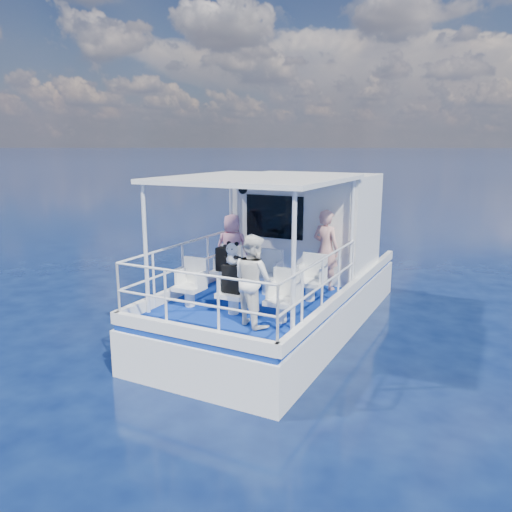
{
  "coord_description": "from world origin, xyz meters",
  "views": [
    {
      "loc": [
        4.04,
        -8.17,
        3.71
      ],
      "look_at": [
        0.08,
        -0.4,
        1.78
      ],
      "focal_mm": 35.0,
      "sensor_mm": 36.0,
      "label": 1
    }
  ],
  "objects_px": {
    "passenger_stbd_aft": "(253,280)",
    "backpack_center": "(233,279)",
    "panda": "(233,253)",
    "passenger_port_fwd": "(232,248)"
  },
  "relations": [
    {
      "from": "passenger_stbd_aft",
      "to": "panda",
      "type": "relative_size",
      "value": 3.75
    },
    {
      "from": "passenger_port_fwd",
      "to": "passenger_stbd_aft",
      "type": "distance_m",
      "value": 2.71
    },
    {
      "from": "passenger_stbd_aft",
      "to": "panda",
      "type": "height_order",
      "value": "passenger_stbd_aft"
    },
    {
      "from": "passenger_stbd_aft",
      "to": "backpack_center",
      "type": "relative_size",
      "value": 3.06
    },
    {
      "from": "backpack_center",
      "to": "panda",
      "type": "xyz_separation_m",
      "value": [
        -0.0,
        0.02,
        0.44
      ]
    },
    {
      "from": "passenger_stbd_aft",
      "to": "backpack_center",
      "type": "xyz_separation_m",
      "value": [
        -0.54,
        0.29,
        -0.12
      ]
    },
    {
      "from": "backpack_center",
      "to": "panda",
      "type": "distance_m",
      "value": 0.44
    },
    {
      "from": "passenger_port_fwd",
      "to": "backpack_center",
      "type": "xyz_separation_m",
      "value": [
        1.08,
        -1.88,
        -0.09
      ]
    },
    {
      "from": "passenger_port_fwd",
      "to": "panda",
      "type": "height_order",
      "value": "passenger_port_fwd"
    },
    {
      "from": "passenger_port_fwd",
      "to": "passenger_stbd_aft",
      "type": "xyz_separation_m",
      "value": [
        1.63,
        -2.17,
        0.02
      ]
    }
  ]
}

